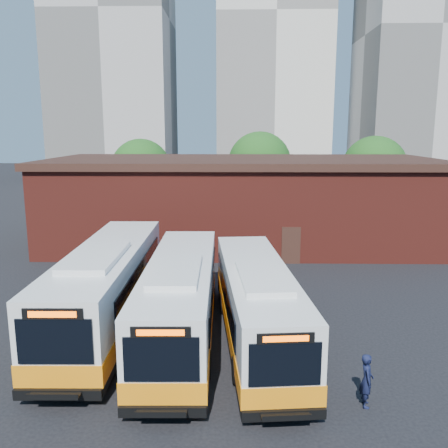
{
  "coord_description": "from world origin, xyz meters",
  "views": [
    {
      "loc": [
        -0.67,
        -15.55,
        8.39
      ],
      "look_at": [
        -1.16,
        7.89,
        3.78
      ],
      "focal_mm": 38.0,
      "sensor_mm": 36.0,
      "label": 1
    }
  ],
  "objects_px": {
    "bus_west": "(108,289)",
    "bus_midwest": "(181,301)",
    "bus_mideast": "(257,307)",
    "transit_worker": "(367,380)"
  },
  "relations": [
    {
      "from": "bus_mideast",
      "to": "transit_worker",
      "type": "height_order",
      "value": "bus_mideast"
    },
    {
      "from": "bus_mideast",
      "to": "transit_worker",
      "type": "distance_m",
      "value": 5.57
    },
    {
      "from": "bus_midwest",
      "to": "transit_worker",
      "type": "distance_m",
      "value": 7.97
    },
    {
      "from": "bus_west",
      "to": "bus_midwest",
      "type": "distance_m",
      "value": 3.51
    },
    {
      "from": "bus_midwest",
      "to": "bus_mideast",
      "type": "relative_size",
      "value": 1.04
    },
    {
      "from": "bus_west",
      "to": "bus_midwest",
      "type": "bearing_deg",
      "value": -20.78
    },
    {
      "from": "transit_worker",
      "to": "bus_west",
      "type": "bearing_deg",
      "value": 63.62
    },
    {
      "from": "bus_west",
      "to": "bus_mideast",
      "type": "height_order",
      "value": "bus_west"
    },
    {
      "from": "bus_west",
      "to": "bus_mideast",
      "type": "bearing_deg",
      "value": -14.34
    },
    {
      "from": "bus_mideast",
      "to": "transit_worker",
      "type": "xyz_separation_m",
      "value": [
        3.17,
        -4.54,
        -0.63
      ]
    }
  ]
}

